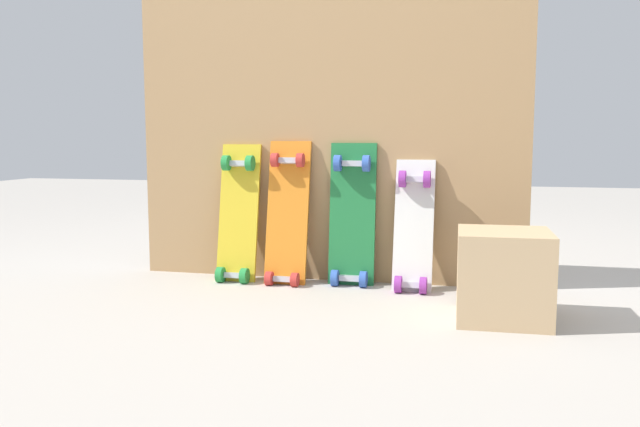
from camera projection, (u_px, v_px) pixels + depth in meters
ground_plane at (324, 282)px, 2.89m from camera, size 12.00×12.00×0.00m
plywood_wall_panel at (327, 106)px, 2.87m from camera, size 1.73×0.04×1.54m
skateboard_yellow at (238, 219)px, 2.92m from camera, size 0.18×0.19×0.67m
skateboard_orange at (287, 220)px, 2.86m from camera, size 0.19×0.20×0.69m
skateboard_green at (352, 221)px, 2.83m from camera, size 0.20×0.15×0.67m
skateboard_white at (413, 232)px, 2.73m from camera, size 0.16×0.21×0.61m
wooden_crate at (503, 276)px, 2.28m from camera, size 0.32×0.32×0.32m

